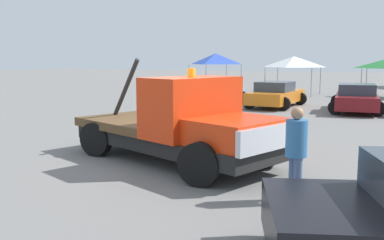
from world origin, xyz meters
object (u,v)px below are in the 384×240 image
parked_car_skyblue (221,93)px  canopy_tent_white (294,62)px  tow_truck (183,126)px  canopy_tent_blue (216,59)px  person_near_truck (296,148)px  parked_car_maroon (356,98)px  parked_car_orange (276,95)px

parked_car_skyblue → canopy_tent_white: 9.19m
tow_truck → canopy_tent_white: bearing=115.7°
canopy_tent_blue → canopy_tent_white: canopy_tent_blue is taller
person_near_truck → canopy_tent_blue: 26.02m
tow_truck → parked_car_maroon: (2.54, 12.79, -0.26)m
tow_truck → parked_car_orange: bearing=115.2°
tow_truck → person_near_truck: (3.06, -1.60, 0.06)m
tow_truck → canopy_tent_blue: canopy_tent_blue is taller
tow_truck → person_near_truck: tow_truck is taller
person_near_truck → canopy_tent_white: (-5.67, 23.06, 1.35)m
tow_truck → parked_car_maroon: size_ratio=1.25×
person_near_truck → parked_car_skyblue: 16.02m
person_near_truck → canopy_tent_white: canopy_tent_white is taller
person_near_truck → parked_car_orange: size_ratio=0.36×
person_near_truck → parked_car_orange: (-4.54, 14.70, -0.32)m
parked_car_skyblue → canopy_tent_blue: size_ratio=1.45×
tow_truck → parked_car_skyblue: bearing=127.8°
person_near_truck → parked_car_skyblue: person_near_truck is taller
parked_car_orange → person_near_truck: bearing=-160.8°
parked_car_skyblue → canopy_tent_white: (1.75, 8.87, 1.67)m
person_near_truck → canopy_tent_blue: size_ratio=0.53×
tow_truck → canopy_tent_blue: (-8.67, 21.57, 1.62)m
canopy_tent_blue → canopy_tent_white: bearing=-1.0°
tow_truck → canopy_tent_white: 21.67m
parked_car_skyblue → parked_car_orange: size_ratio=0.98×
person_near_truck → parked_car_maroon: size_ratio=0.34×
canopy_tent_blue → canopy_tent_white: size_ratio=0.97×
parked_car_orange → canopy_tent_white: bearing=9.7°
parked_car_skyblue → tow_truck: bearing=-170.7°
parked_car_maroon → parked_car_skyblue: bearing=84.8°
parked_car_skyblue → canopy_tent_blue: canopy_tent_blue is taller
parked_car_skyblue → canopy_tent_blue: (-4.31, 8.97, 1.88)m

